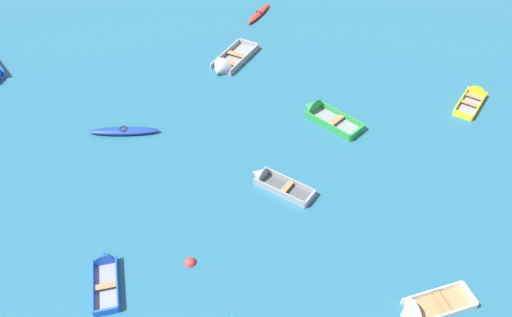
# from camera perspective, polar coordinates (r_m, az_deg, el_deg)

# --- Properties ---
(rowboat_grey_near_camera) EXTENTS (3.14, 2.59, 0.89)m
(rowboat_grey_near_camera) POSITION_cam_1_polar(r_m,az_deg,el_deg) (24.11, 1.61, -2.50)
(rowboat_grey_near_camera) COLOR #4C4C51
(rowboat_grey_near_camera) RESTS_ON ground_plane
(rowboat_blue_far_left) EXTENTS (1.49, 2.96, 0.88)m
(rowboat_blue_far_left) POSITION_cam_1_polar(r_m,az_deg,el_deg) (21.78, -16.50, -11.85)
(rowboat_blue_far_left) COLOR gray
(rowboat_blue_far_left) RESTS_ON ground_plane
(rowboat_white_outer_left) EXTENTS (3.20, 1.85, 0.99)m
(rowboat_white_outer_left) POSITION_cam_1_polar(r_m,az_deg,el_deg) (20.91, 17.89, -15.78)
(rowboat_white_outer_left) COLOR #99754C
(rowboat_white_outer_left) RESTS_ON ground_plane
(kayak_deep_blue_near_right) EXTENTS (3.69, 0.60, 0.35)m
(kayak_deep_blue_near_right) POSITION_cam_1_polar(r_m,az_deg,el_deg) (27.67, -14.53, 2.99)
(kayak_deep_blue_near_right) COLOR navy
(kayak_deep_blue_near_right) RESTS_ON ground_plane
(rowboat_yellow_foreground_center) EXTENTS (2.62, 3.11, 0.98)m
(rowboat_yellow_foreground_center) POSITION_cam_1_polar(r_m,az_deg,el_deg) (31.78, 23.21, 6.41)
(rowboat_yellow_foreground_center) COLOR gray
(rowboat_yellow_foreground_center) RESTS_ON ground_plane
(kayak_red_outer_right) EXTENTS (1.95, 3.09, 0.31)m
(kayak_red_outer_right) POSITION_cam_1_polar(r_m,az_deg,el_deg) (37.73, 0.30, 15.89)
(kayak_red_outer_right) COLOR red
(kayak_red_outer_right) RESTS_ON ground_plane
(rowboat_green_center) EXTENTS (3.37, 3.36, 1.20)m
(rowboat_green_center) POSITION_cam_1_polar(r_m,az_deg,el_deg) (28.16, 7.16, 5.06)
(rowboat_green_center) COLOR gray
(rowboat_green_center) RESTS_ON ground_plane
(rowboat_grey_cluster_inner) EXTENTS (3.21, 4.18, 1.33)m
(rowboat_grey_cluster_inner) POSITION_cam_1_polar(r_m,az_deg,el_deg) (31.89, -3.40, 10.36)
(rowboat_grey_cluster_inner) COLOR gray
(rowboat_grey_cluster_inner) RESTS_ON ground_plane
(mooring_buoy_trailing) EXTENTS (0.48, 0.48, 0.48)m
(mooring_buoy_trailing) POSITION_cam_1_polar(r_m,az_deg,el_deg) (21.48, -7.39, -11.49)
(mooring_buoy_trailing) COLOR red
(mooring_buoy_trailing) RESTS_ON ground_plane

